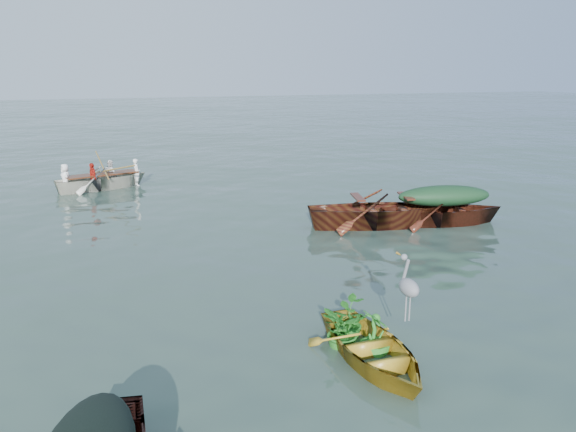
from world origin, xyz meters
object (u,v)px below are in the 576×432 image
(heron, at_px, (408,297))
(green_tarp_boat, at_px, (442,224))
(yellow_dinghy, at_px, (372,362))
(rowed_boat, at_px, (103,189))
(open_wooden_boat, at_px, (381,226))

(heron, bearing_deg, green_tarp_boat, 50.08)
(yellow_dinghy, bearing_deg, green_tarp_boat, 47.07)
(rowed_boat, bearing_deg, yellow_dinghy, 176.71)
(green_tarp_boat, bearing_deg, rowed_boat, 59.23)
(open_wooden_boat, bearing_deg, heron, 167.87)
(open_wooden_boat, distance_m, heron, 6.53)
(green_tarp_boat, bearing_deg, open_wooden_boat, 90.00)
(yellow_dinghy, relative_size, rowed_boat, 0.69)
(yellow_dinghy, distance_m, rowed_boat, 13.23)
(yellow_dinghy, height_order, heron, heron)
(open_wooden_boat, distance_m, rowed_boat, 9.45)
(green_tarp_boat, distance_m, heron, 7.08)
(yellow_dinghy, relative_size, open_wooden_boat, 0.57)
(green_tarp_boat, distance_m, open_wooden_boat, 1.60)
(green_tarp_boat, height_order, rowed_boat, green_tarp_boat)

